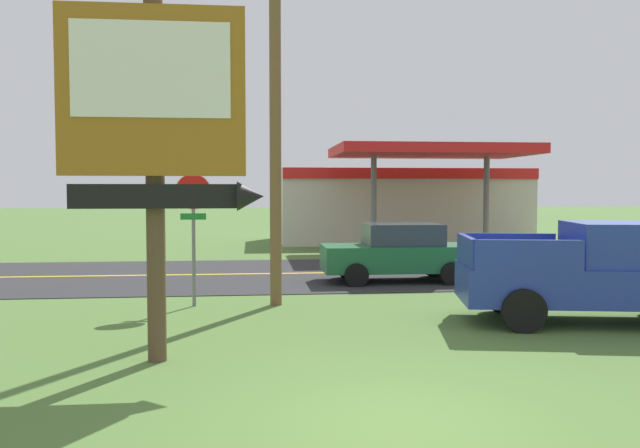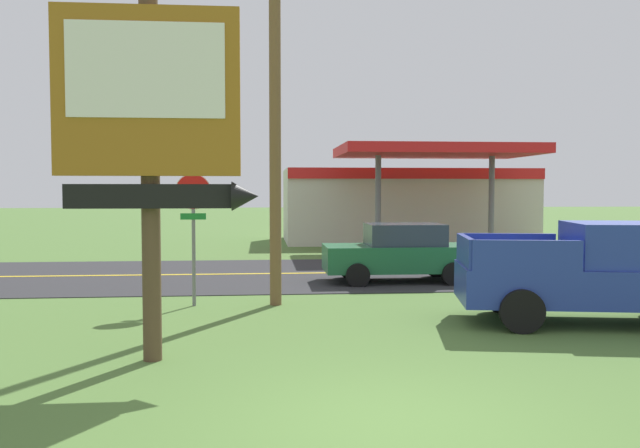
% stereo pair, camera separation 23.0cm
% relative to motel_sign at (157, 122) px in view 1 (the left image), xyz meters
% --- Properties ---
extents(ground_plane, '(180.00, 180.00, 0.00)m').
position_rel_motel_sign_xyz_m(ground_plane, '(2.94, -2.87, -3.58)').
color(ground_plane, '#4C7033').
extents(road_asphalt, '(140.00, 8.00, 0.02)m').
position_rel_motel_sign_xyz_m(road_asphalt, '(2.94, 10.13, -3.57)').
color(road_asphalt, '#2B2B2D').
rests_on(road_asphalt, ground).
extents(road_centre_line, '(126.00, 0.20, 0.01)m').
position_rel_motel_sign_xyz_m(road_centre_line, '(2.94, 10.13, -3.56)').
color(road_centre_line, gold).
rests_on(road_centre_line, road_asphalt).
extents(motel_sign, '(2.97, 0.54, 5.56)m').
position_rel_motel_sign_xyz_m(motel_sign, '(0.00, 0.00, 0.00)').
color(motel_sign, brown).
rests_on(motel_sign, ground).
extents(stop_sign, '(0.80, 0.08, 2.95)m').
position_rel_motel_sign_xyz_m(stop_sign, '(0.09, 4.79, -1.55)').
color(stop_sign, slate).
rests_on(stop_sign, ground).
extents(utility_pole, '(2.11, 0.26, 9.77)m').
position_rel_motel_sign_xyz_m(utility_pole, '(1.91, 4.78, 1.65)').
color(utility_pole, brown).
rests_on(utility_pole, ground).
extents(gas_station, '(12.00, 11.50, 4.40)m').
position_rel_motel_sign_xyz_m(gas_station, '(8.78, 22.35, -1.64)').
color(gas_station, beige).
rests_on(gas_station, ground).
extents(pickup_blue_parked_on_lawn, '(5.47, 2.93, 1.96)m').
position_rel_motel_sign_xyz_m(pickup_blue_parked_on_lawn, '(8.10, 2.14, -2.62)').
color(pickup_blue_parked_on_lawn, '#233893').
rests_on(pickup_blue_parked_on_lawn, ground).
extents(car_green_mid_lane, '(4.20, 2.00, 1.64)m').
position_rel_motel_sign_xyz_m(car_green_mid_lane, '(5.48, 8.13, -2.75)').
color(car_green_mid_lane, '#1E6038').
rests_on(car_green_mid_lane, ground).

